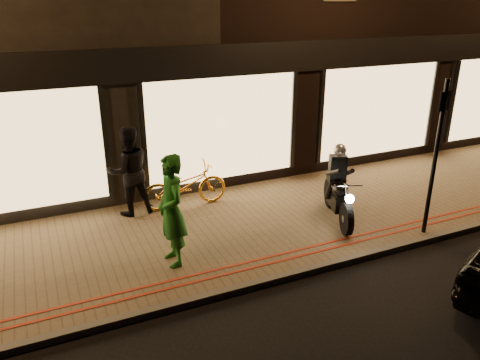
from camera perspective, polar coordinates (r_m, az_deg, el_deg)
name	(u,v)px	position (r m, az deg, el deg)	size (l,w,h in m)	color
ground	(312,275)	(8.26, 8.73, -11.36)	(90.00, 90.00, 0.00)	black
sidewalk	(259,224)	(9.73, 2.39, -5.36)	(50.00, 4.00, 0.12)	#755F48
kerb_stone	(310,270)	(8.27, 8.56, -10.85)	(50.00, 0.14, 0.12)	#59544C
red_kerb_lines	(295,254)	(8.59, 6.78, -8.91)	(50.00, 0.26, 0.01)	#99250D
building_row	(158,4)	(15.26, -9.99, 20.36)	(48.00, 10.11, 8.50)	black
motorcycle	(338,191)	(9.79, 11.89, -1.33)	(0.88, 1.86, 1.59)	black
sign_post	(436,151)	(9.37, 22.82, 3.31)	(0.34, 0.13, 3.00)	black
bicycle_gold	(185,185)	(10.26, -6.73, -0.66)	(0.65, 1.87, 0.98)	gold
person_green	(172,211)	(7.92, -8.34, -3.75)	(0.72, 0.47, 1.96)	#1C651B
person_dark	(129,171)	(9.97, -13.39, 1.05)	(0.92, 0.72, 1.90)	black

